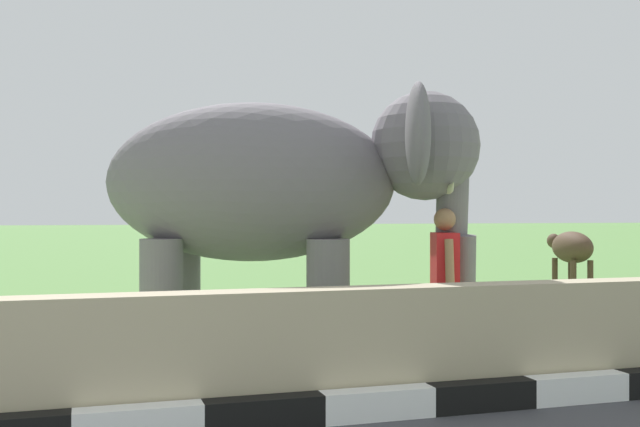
# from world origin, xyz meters

# --- Properties ---
(barrier_parapet) EXTENTS (28.00, 0.36, 1.00)m
(barrier_parapet) POSITION_xyz_m (2.00, 3.71, 0.50)
(barrier_parapet) COLOR tan
(barrier_parapet) RESTS_ON ground_plane
(elephant) EXTENTS (4.07, 3.04, 2.90)m
(elephant) POSITION_xyz_m (2.67, 5.81, 1.89)
(elephant) COLOR slate
(elephant) RESTS_ON ground_plane
(person_handler) EXTENTS (0.34, 0.68, 1.66)m
(person_handler) POSITION_xyz_m (4.22, 5.11, 0.93)
(person_handler) COLOR navy
(person_handler) RESTS_ON ground_plane
(cow_near) EXTENTS (0.87, 1.93, 1.23)m
(cow_near) POSITION_xyz_m (10.36, 11.59, 0.87)
(cow_near) COLOR #473323
(cow_near) RESTS_ON ground_plane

